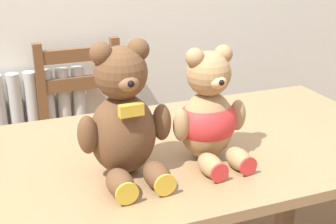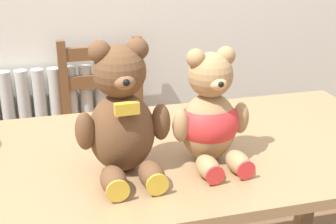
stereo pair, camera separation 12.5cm
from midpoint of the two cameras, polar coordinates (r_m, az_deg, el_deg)
name	(u,v)px [view 1 (the left image)]	position (r m, az deg, el deg)	size (l,w,h in m)	color
radiator	(15,160)	(2.35, -19.68, -5.52)	(0.72, 0.10, 0.77)	beige
dining_table	(151,182)	(1.43, -4.65, -8.53)	(1.60, 0.74, 0.75)	#9E7A51
wooden_chair_behind	(89,143)	(2.18, -11.30, -3.72)	(0.39, 0.38, 0.90)	brown
teddy_bear_left	(124,120)	(1.21, -8.35, -1.00)	(0.25, 0.25, 0.36)	brown
teddy_bear_right	(209,116)	(1.30, 2.23, -0.51)	(0.23, 0.24, 0.32)	tan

